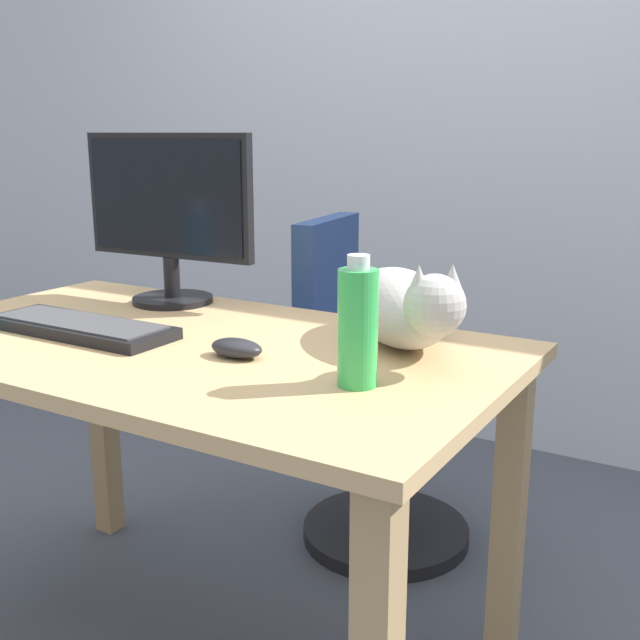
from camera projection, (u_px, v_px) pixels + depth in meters
back_wall at (468, 92)px, 2.75m from camera, size 6.00×0.04×2.60m
desk at (188, 392)px, 1.60m from camera, size 1.32×0.74×0.74m
office_chair at (371, 406)px, 2.18m from camera, size 0.48×0.48×0.93m
monitor at (168, 212)px, 1.87m from camera, size 0.48×0.20×0.41m
keyboard at (80, 327)px, 1.63m from camera, size 0.44×0.15×0.03m
cat at (402, 306)px, 1.52m from camera, size 0.43×0.48×0.20m
computer_mouse at (237, 348)px, 1.45m from camera, size 0.11×0.06×0.04m
spray_bottle at (358, 326)px, 1.27m from camera, size 0.07×0.07×0.22m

